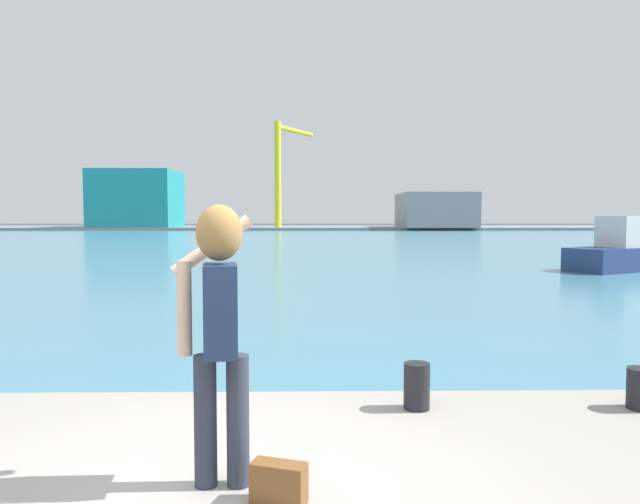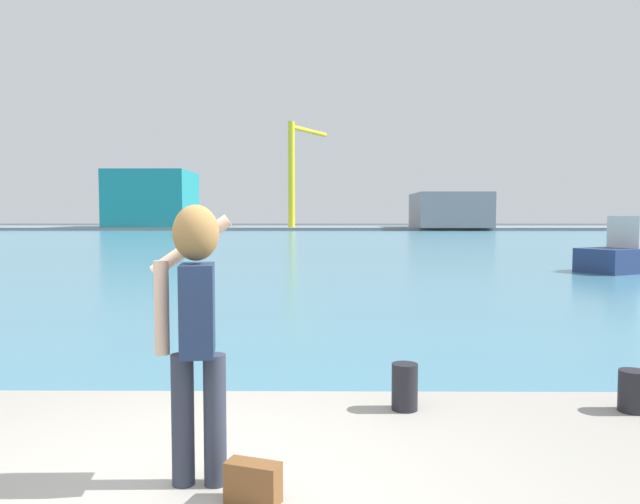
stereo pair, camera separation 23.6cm
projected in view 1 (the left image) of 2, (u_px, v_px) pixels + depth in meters
ground_plane at (304, 240)px, 53.58m from camera, size 220.00×220.00×0.00m
harbor_water at (304, 239)px, 55.57m from camera, size 140.00×100.00×0.02m
far_shore_dock at (307, 228)px, 95.48m from camera, size 140.00×20.00×0.42m
person_photographer at (219, 315)px, 3.62m from camera, size 0.53×0.55×1.74m
handbag at (279, 483)px, 3.45m from camera, size 0.35×0.23×0.24m
harbor_bollard at (417, 386)px, 5.13m from camera, size 0.23×0.23×0.40m
warehouse_left at (137, 199)px, 91.47m from camera, size 12.13×11.87×8.60m
warehouse_right at (435, 210)px, 90.29m from camera, size 10.58×12.42×5.15m
port_crane at (282, 164)px, 90.44m from camera, size 5.87×9.79×15.89m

